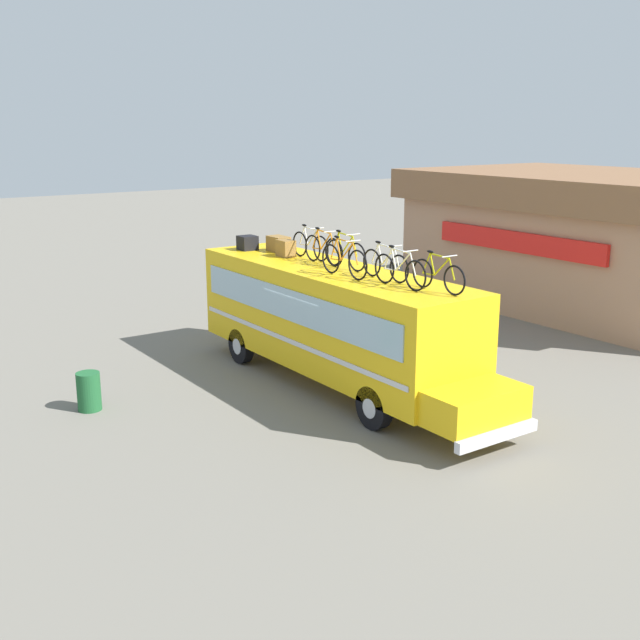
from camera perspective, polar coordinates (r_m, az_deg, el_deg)
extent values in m
plane|color=slate|center=(20.80, 0.73, -4.59)|extent=(120.00, 120.00, 0.00)
cube|color=yellow|center=(20.29, 0.74, 0.32)|extent=(9.36, 2.40, 2.51)
cube|color=yellow|center=(16.74, 11.30, -6.16)|extent=(1.15, 2.20, 0.75)
cube|color=#99B7C6|center=(19.52, -2.15, 1.06)|extent=(8.61, 0.04, 0.80)
cube|color=#99B7C6|center=(20.90, 3.46, 1.92)|extent=(8.61, 0.04, 0.80)
cube|color=silver|center=(19.76, -2.13, -1.58)|extent=(8.98, 0.03, 0.12)
cube|color=silver|center=(21.12, 3.43, -0.56)|extent=(8.98, 0.03, 0.12)
cube|color=silver|center=(16.50, 12.82, -8.25)|extent=(0.16, 2.28, 0.24)
cylinder|color=black|center=(17.64, 3.96, -6.38)|extent=(1.01, 0.28, 1.01)
cylinder|color=silver|center=(17.64, 3.96, -6.38)|extent=(0.45, 0.30, 0.45)
cylinder|color=black|center=(18.97, 8.98, -5.04)|extent=(1.01, 0.28, 1.01)
cylinder|color=silver|center=(18.97, 8.98, -5.04)|extent=(0.45, 0.30, 0.45)
cylinder|color=black|center=(22.46, -5.78, -1.89)|extent=(1.01, 0.28, 1.01)
cylinder|color=silver|center=(22.46, -5.78, -1.89)|extent=(0.45, 0.30, 0.45)
cylinder|color=black|center=(23.51, -1.28, -1.08)|extent=(1.01, 0.28, 1.01)
cylinder|color=silver|center=(23.51, -1.28, -1.08)|extent=(0.45, 0.30, 0.45)
cube|color=black|center=(23.00, -5.32, 5.63)|extent=(0.49, 0.49, 0.41)
cube|color=olive|center=(22.62, -3.05, 5.57)|extent=(0.69, 0.44, 0.45)
cube|color=olive|center=(21.74, -2.51, 5.25)|extent=(0.51, 0.37, 0.47)
torus|color=black|center=(21.78, -1.48, 5.58)|extent=(0.69, 0.04, 0.69)
torus|color=black|center=(20.94, 0.06, 5.24)|extent=(0.69, 0.04, 0.69)
cylinder|color=white|center=(21.49, -1.03, 6.17)|extent=(0.20, 0.04, 0.50)
cylinder|color=white|center=(21.24, -0.57, 6.03)|extent=(0.47, 0.04, 0.48)
cylinder|color=white|center=(21.27, -0.70, 6.70)|extent=(0.61, 0.04, 0.07)
cylinder|color=white|center=(21.61, -1.19, 5.54)|extent=(0.39, 0.03, 0.05)
cylinder|color=white|center=(21.65, -1.32, 6.20)|extent=(0.25, 0.03, 0.52)
cylinder|color=white|center=(20.98, -0.08, 5.90)|extent=(0.21, 0.03, 0.48)
cylinder|color=silver|center=(21.02, -0.23, 6.70)|extent=(0.03, 0.44, 0.03)
ellipsoid|color=black|center=(21.52, -1.16, 6.94)|extent=(0.20, 0.08, 0.06)
torus|color=black|center=(21.01, -0.53, 5.28)|extent=(0.71, 0.04, 0.71)
torus|color=black|center=(20.19, 1.08, 4.92)|extent=(0.71, 0.04, 0.71)
cylinder|color=orange|center=(20.72, -0.06, 5.91)|extent=(0.20, 0.04, 0.51)
cylinder|color=orange|center=(20.48, 0.42, 5.76)|extent=(0.47, 0.04, 0.49)
cylinder|color=orange|center=(20.51, 0.29, 6.47)|extent=(0.61, 0.04, 0.07)
cylinder|color=orange|center=(20.85, -0.24, 5.24)|extent=(0.38, 0.03, 0.05)
cylinder|color=orange|center=(20.88, -0.36, 5.94)|extent=(0.25, 0.03, 0.53)
cylinder|color=orange|center=(20.23, 0.94, 5.63)|extent=(0.21, 0.03, 0.49)
cylinder|color=silver|center=(20.26, 0.79, 6.47)|extent=(0.03, 0.44, 0.03)
ellipsoid|color=black|center=(20.75, -0.19, 6.72)|extent=(0.20, 0.08, 0.06)
torus|color=black|center=(20.30, 0.98, 5.00)|extent=(0.73, 0.04, 0.73)
torus|color=black|center=(19.50, 2.71, 4.60)|extent=(0.73, 0.04, 0.73)
cylinder|color=#B2B20C|center=(20.01, 1.49, 5.66)|extent=(0.20, 0.04, 0.52)
cylinder|color=#B2B20C|center=(19.78, 2.01, 5.50)|extent=(0.47, 0.04, 0.50)
cylinder|color=#B2B20C|center=(19.80, 1.88, 6.26)|extent=(0.61, 0.04, 0.07)
cylinder|color=#B2B20C|center=(20.14, 1.30, 4.95)|extent=(0.38, 0.03, 0.05)
cylinder|color=#B2B20C|center=(20.17, 1.17, 5.70)|extent=(0.25, 0.03, 0.54)
cylinder|color=#B2B20C|center=(19.53, 2.56, 5.36)|extent=(0.21, 0.03, 0.51)
cylinder|color=silver|center=(19.56, 2.41, 6.25)|extent=(0.03, 0.44, 0.03)
ellipsoid|color=black|center=(20.04, 1.36, 6.52)|extent=(0.20, 0.08, 0.06)
torus|color=black|center=(19.26, 0.80, 4.50)|extent=(0.73, 0.04, 0.73)
torus|color=black|center=(18.40, 2.77, 4.03)|extent=(0.73, 0.04, 0.73)
cylinder|color=orange|center=(18.96, 1.38, 5.18)|extent=(0.21, 0.04, 0.52)
cylinder|color=orange|center=(18.70, 1.97, 5.00)|extent=(0.50, 0.04, 0.50)
cylinder|color=orange|center=(18.73, 1.81, 5.81)|extent=(0.65, 0.04, 0.07)
cylinder|color=orange|center=(19.10, 1.16, 4.44)|extent=(0.41, 0.03, 0.05)
cylinder|color=orange|center=(19.12, 1.01, 5.23)|extent=(0.26, 0.03, 0.54)
cylinder|color=orange|center=(18.44, 2.59, 4.83)|extent=(0.23, 0.03, 0.51)
cylinder|color=silver|center=(18.47, 2.42, 5.79)|extent=(0.03, 0.44, 0.03)
ellipsoid|color=black|center=(18.98, 1.23, 6.10)|extent=(0.20, 0.08, 0.06)
torus|color=black|center=(18.91, 3.81, 4.20)|extent=(0.67, 0.04, 0.67)
torus|color=black|center=(18.14, 5.80, 3.74)|extent=(0.67, 0.04, 0.67)
cylinder|color=white|center=(18.63, 4.41, 4.83)|extent=(0.20, 0.04, 0.48)
cylinder|color=white|center=(18.40, 5.00, 4.66)|extent=(0.47, 0.04, 0.46)
cylinder|color=white|center=(18.43, 4.86, 5.41)|extent=(0.61, 0.04, 0.07)
cylinder|color=white|center=(18.76, 4.18, 4.15)|extent=(0.39, 0.03, 0.05)
cylinder|color=white|center=(18.78, 4.03, 4.88)|extent=(0.25, 0.03, 0.50)
cylinder|color=white|center=(18.17, 5.63, 4.49)|extent=(0.21, 0.03, 0.47)
cylinder|color=silver|center=(18.19, 5.47, 5.39)|extent=(0.03, 0.44, 0.03)
ellipsoid|color=black|center=(18.65, 4.26, 5.70)|extent=(0.20, 0.08, 0.06)
torus|color=black|center=(18.08, 4.73, 3.77)|extent=(0.70, 0.04, 0.70)
torus|color=black|center=(17.29, 6.98, 3.23)|extent=(0.70, 0.04, 0.70)
cylinder|color=white|center=(17.80, 5.40, 4.44)|extent=(0.21, 0.04, 0.50)
cylinder|color=white|center=(17.56, 6.08, 4.24)|extent=(0.50, 0.04, 0.48)
cylinder|color=white|center=(17.58, 5.92, 5.06)|extent=(0.64, 0.04, 0.07)
cylinder|color=white|center=(17.93, 5.14, 3.70)|extent=(0.41, 0.03, 0.05)
cylinder|color=white|center=(17.95, 4.98, 4.50)|extent=(0.26, 0.03, 0.52)
cylinder|color=white|center=(17.31, 6.79, 4.05)|extent=(0.22, 0.03, 0.49)
cylinder|color=silver|center=(17.34, 6.61, 5.03)|extent=(0.03, 0.44, 0.03)
ellipsoid|color=black|center=(17.82, 5.25, 5.38)|extent=(0.20, 0.08, 0.06)
torus|color=black|center=(17.71, 7.50, 3.41)|extent=(0.66, 0.04, 0.66)
torus|color=black|center=(16.99, 9.79, 2.87)|extent=(0.66, 0.04, 0.66)
cylinder|color=#B2B20C|center=(17.44, 8.20, 4.06)|extent=(0.20, 0.04, 0.47)
cylinder|color=#B2B20C|center=(17.23, 8.88, 3.86)|extent=(0.47, 0.04, 0.45)
cylinder|color=#B2B20C|center=(17.25, 8.73, 4.65)|extent=(0.61, 0.04, 0.07)
cylinder|color=#B2B20C|center=(17.57, 7.93, 3.34)|extent=(0.38, 0.03, 0.05)
cylinder|color=#B2B20C|center=(17.58, 7.77, 4.12)|extent=(0.25, 0.03, 0.49)
cylinder|color=#B2B20C|center=(17.01, 9.60, 3.66)|extent=(0.21, 0.03, 0.46)
cylinder|color=silver|center=(17.03, 9.43, 4.61)|extent=(0.03, 0.44, 0.03)
ellipsoid|color=black|center=(17.46, 8.05, 4.97)|extent=(0.20, 0.08, 0.06)
cube|color=tan|center=(31.15, 19.17, 4.53)|extent=(12.11, 8.12, 3.79)
cube|color=brown|center=(30.87, 19.54, 9.03)|extent=(13.07, 8.77, 1.13)
cube|color=red|center=(27.80, 14.19, 5.55)|extent=(7.26, 0.16, 0.70)
cylinder|color=#1E592D|center=(19.52, -16.52, -5.02)|extent=(0.56, 0.56, 0.93)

